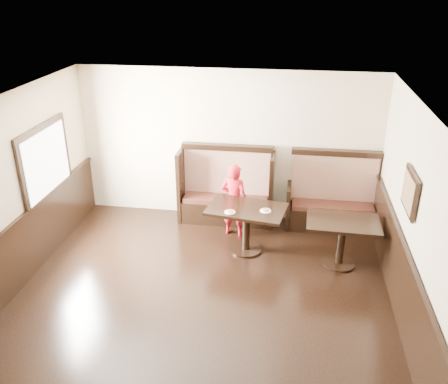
% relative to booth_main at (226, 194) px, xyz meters
% --- Properties ---
extents(ground, '(7.00, 7.00, 0.00)m').
position_rel_booth_main_xyz_m(ground, '(0.00, -3.30, -0.53)').
color(ground, black).
rests_on(ground, ground).
extents(room_shell, '(7.00, 7.00, 7.00)m').
position_rel_booth_main_xyz_m(room_shell, '(-0.30, -3.01, 0.14)').
color(room_shell, '#C7AD90').
rests_on(room_shell, ground).
extents(booth_main, '(1.75, 0.72, 1.45)m').
position_rel_booth_main_xyz_m(booth_main, '(0.00, 0.00, 0.00)').
color(booth_main, black).
rests_on(booth_main, ground).
extents(booth_neighbor, '(1.65, 0.72, 1.45)m').
position_rel_booth_main_xyz_m(booth_neighbor, '(1.95, -0.00, -0.05)').
color(booth_neighbor, black).
rests_on(booth_neighbor, ground).
extents(table_main, '(1.36, 0.97, 0.80)m').
position_rel_booth_main_xyz_m(table_main, '(0.49, -1.07, 0.09)').
color(table_main, black).
rests_on(table_main, ground).
extents(table_neighbor, '(1.14, 0.76, 0.78)m').
position_rel_booth_main_xyz_m(table_neighbor, '(2.02, -1.27, 0.06)').
color(table_neighbor, black).
rests_on(table_neighbor, ground).
extents(child, '(0.55, 0.42, 1.34)m').
position_rel_booth_main_xyz_m(child, '(0.22, -0.55, 0.14)').
color(child, '#AB121D').
rests_on(child, ground).
extents(pizza_plate_left, '(0.18, 0.18, 0.03)m').
position_rel_booth_main_xyz_m(pizza_plate_left, '(0.25, -1.27, 0.28)').
color(pizza_plate_left, white).
rests_on(pizza_plate_left, table_main).
extents(pizza_plate_right, '(0.18, 0.18, 0.03)m').
position_rel_booth_main_xyz_m(pizza_plate_right, '(0.81, -1.14, 0.28)').
color(pizza_plate_right, white).
rests_on(pizza_plate_right, table_main).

